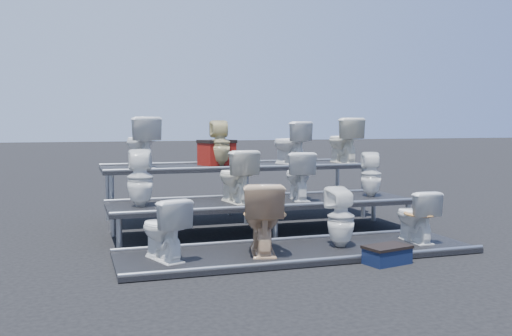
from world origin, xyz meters
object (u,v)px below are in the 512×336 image
object	(u,v)px
toilet_6	(298,176)
red_crate	(217,154)
step_stool	(387,256)
toilet_8	(141,142)
toilet_3	(415,216)
toilet_4	(140,178)
toilet_2	(341,217)
toilet_5	(236,176)
toilet_10	(290,143)
toilet_0	(163,229)
toilet_1	(262,217)
toilet_7	(371,174)
toilet_11	(343,140)
toilet_9	(220,143)

from	to	relation	value
toilet_6	red_crate	distance (m)	1.68
step_stool	toilet_8	bearing A→B (deg)	111.47
toilet_3	toilet_4	xyz separation A→B (m)	(-3.23, 1.30, 0.45)
toilet_3	toilet_2	bearing A→B (deg)	-0.21
toilet_5	toilet_6	distance (m)	0.91
toilet_2	toilet_10	bearing A→B (deg)	-99.69
toilet_6	toilet_8	xyz separation A→B (m)	(-2.03, 1.30, 0.44)
toilet_2	toilet_6	xyz separation A→B (m)	(-0.02, 1.30, 0.38)
toilet_0	step_stool	world-z (taller)	toilet_0
toilet_6	toilet_10	size ratio (longest dim) A/B	0.97
toilet_10	toilet_2	bearing A→B (deg)	62.28
toilet_2	toilet_6	distance (m)	1.36
toilet_1	toilet_7	xyz separation A→B (m)	(2.11, 1.30, 0.32)
toilet_5	toilet_11	world-z (taller)	toilet_11
step_stool	toilet_10	bearing A→B (deg)	74.62
toilet_10	step_stool	world-z (taller)	toilet_10
step_stool	toilet_7	bearing A→B (deg)	52.44
red_crate	toilet_7	bearing A→B (deg)	-55.25
toilet_0	toilet_6	size ratio (longest dim) A/B	1.00
toilet_11	red_crate	size ratio (longest dim) A/B	1.53
toilet_3	red_crate	xyz separation A→B (m)	(-1.86, 2.75, 0.65)
toilet_0	toilet_6	bearing A→B (deg)	-167.59
toilet_8	toilet_11	distance (m)	3.36
toilet_4	toilet_7	distance (m)	3.33
toilet_4	toilet_0	bearing A→B (deg)	101.49
toilet_1	toilet_8	size ratio (longest dim) A/B	1.06
toilet_1	toilet_10	xyz separation A→B (m)	(1.34, 2.60, 0.74)
toilet_2	toilet_5	size ratio (longest dim) A/B	1.00
toilet_1	toilet_6	xyz separation A→B (m)	(0.97, 1.30, 0.33)
toilet_1	toilet_10	size ratio (longest dim) A/B	1.17
toilet_6	red_crate	xyz separation A→B (m)	(-0.82, 1.45, 0.24)
toilet_7	toilet_11	xyz separation A→B (m)	(0.19, 1.30, 0.45)
toilet_2	toilet_7	size ratio (longest dim) A/B	1.10
toilet_6	toilet_9	world-z (taller)	toilet_9
toilet_3	toilet_11	xyz separation A→B (m)	(0.29, 2.60, 0.85)
toilet_2	toilet_6	world-z (taller)	toilet_6
toilet_6	toilet_7	size ratio (longest dim) A/B	1.05
toilet_10	red_crate	size ratio (longest dim) A/B	1.41
toilet_0	step_stool	xyz separation A→B (m)	(2.33, -0.69, -0.31)
toilet_1	step_stool	world-z (taller)	toilet_1
toilet_5	red_crate	world-z (taller)	red_crate
toilet_4	toilet_9	xyz separation A→B (m)	(1.38, 1.30, 0.39)
toilet_4	toilet_2	bearing A→B (deg)	156.70
toilet_2	toilet_11	xyz separation A→B (m)	(1.31, 2.60, 0.82)
toilet_6	step_stool	bearing A→B (deg)	107.60
toilet_4	red_crate	xyz separation A→B (m)	(1.37, 1.45, 0.21)
toilet_3	toilet_11	size ratio (longest dim) A/B	0.86
toilet_1	toilet_2	bearing A→B (deg)	-165.98
toilet_8	step_stool	world-z (taller)	toilet_8
toilet_0	toilet_3	distance (m)	3.13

